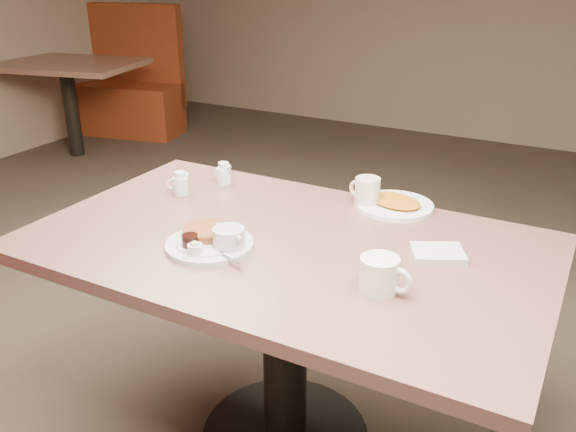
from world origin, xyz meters
The scene contains 10 objects.
room centered at (0.00, 0.00, 1.40)m, with size 7.04×8.04×2.84m.
diner_table centered at (0.00, 0.00, 0.58)m, with size 1.50×0.90×0.75m.
main_plate centered at (-0.16, -0.14, 0.77)m, with size 0.33×0.33×0.07m.
coffee_mug_near centered at (0.35, -0.14, 0.80)m, with size 0.14×0.11×0.09m.
napkin centered at (0.42, 0.11, 0.76)m, with size 0.18×0.16×0.02m.
coffee_mug_far centered at (0.11, 0.35, 0.80)m, with size 0.13×0.10×0.10m.
creamer_left centered at (-0.50, 0.16, 0.79)m, with size 0.08×0.06×0.08m.
creamer_right centered at (-0.42, 0.31, 0.79)m, with size 0.08×0.07×0.08m.
hash_plate centered at (0.20, 0.39, 0.76)m, with size 0.32×0.32×0.04m.
booth_back_left centered at (-3.18, 2.64, 0.41)m, with size 1.38×1.53×1.12m.
Camera 1 is at (0.77, -1.39, 1.52)m, focal length 37.82 mm.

